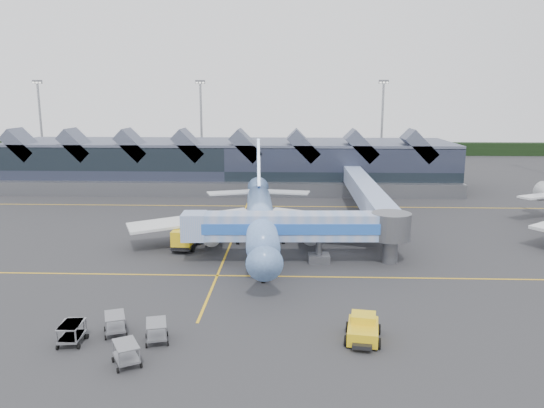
{
  "coord_description": "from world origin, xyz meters",
  "views": [
    {
      "loc": [
        7.86,
        -61.19,
        18.73
      ],
      "look_at": [
        5.29,
        5.62,
        5.0
      ],
      "focal_mm": 35.0,
      "sensor_mm": 36.0,
      "label": 1
    }
  ],
  "objects_px": {
    "main_airliner": "(260,215)",
    "pushback_tug": "(363,329)",
    "fuel_truck": "(189,232)",
    "jet_bridge": "(310,228)"
  },
  "relations": [
    {
      "from": "main_airliner",
      "to": "pushback_tug",
      "type": "distance_m",
      "value": 29.1
    },
    {
      "from": "main_airliner",
      "to": "fuel_truck",
      "type": "relative_size",
      "value": 4.22
    },
    {
      "from": "fuel_truck",
      "to": "pushback_tug",
      "type": "bearing_deg",
      "value": -51.75
    },
    {
      "from": "main_airliner",
      "to": "jet_bridge",
      "type": "bearing_deg",
      "value": -56.63
    },
    {
      "from": "main_airliner",
      "to": "pushback_tug",
      "type": "height_order",
      "value": "main_airliner"
    },
    {
      "from": "jet_bridge",
      "to": "pushback_tug",
      "type": "xyz_separation_m",
      "value": [
        3.6,
        -19.53,
        -3.21
      ]
    },
    {
      "from": "main_airliner",
      "to": "fuel_truck",
      "type": "height_order",
      "value": "main_airliner"
    },
    {
      "from": "jet_bridge",
      "to": "fuel_truck",
      "type": "relative_size",
      "value": 2.78
    },
    {
      "from": "main_airliner",
      "to": "fuel_truck",
      "type": "bearing_deg",
      "value": -177.34
    },
    {
      "from": "main_airliner",
      "to": "jet_bridge",
      "type": "distance_m",
      "value": 9.85
    }
  ]
}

